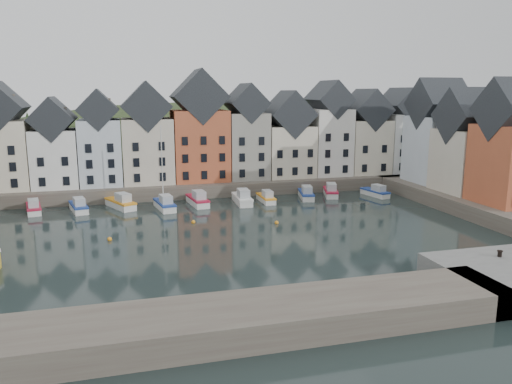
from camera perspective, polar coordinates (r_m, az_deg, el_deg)
name	(u,v)px	position (r m, az deg, el deg)	size (l,w,h in m)	color
ground	(239,239)	(56.23, -1.97, -5.34)	(260.00, 260.00, 0.00)	black
far_quay	(198,183)	(84.72, -6.59, 0.98)	(90.00, 16.00, 2.00)	#50453D
right_quay	(498,205)	(75.64, 25.89, -1.35)	(14.00, 54.00, 2.00)	#50453D
near_wall	(166,330)	(34.10, -10.26, -15.22)	(50.00, 6.00, 2.00)	#50453D
hillside	(183,246)	(114.36, -8.33, -6.12)	(153.60, 70.40, 64.00)	#28341A
far_terrace	(219,137)	(82.24, -4.28, 6.25)	(72.37, 8.16, 17.78)	beige
right_terrace	(471,144)	(77.69, 23.41, 5.09)	(8.30, 24.25, 16.36)	silver
mooring_buoys	(196,228)	(60.53, -6.82, -4.05)	(20.50, 5.50, 0.50)	orange
boat_a	(34,208)	(74.32, -24.07, -1.68)	(2.80, 5.91, 2.18)	silver
boat_b	(79,207)	(72.81, -19.60, -1.59)	(3.09, 6.12, 2.25)	silver
boat_c	(121,203)	(73.05, -15.16, -1.22)	(4.49, 6.69, 2.47)	silver
boat_d	(165,204)	(70.91, -10.38, -1.36)	(2.84, 6.43, 11.86)	silver
boat_e	(198,200)	(72.92, -6.66, -0.92)	(2.76, 6.60, 2.46)	silver
boat_f	(242,199)	(73.39, -1.57, -0.76)	(2.24, 6.59, 2.51)	silver
boat_g	(266,198)	(74.41, 1.18, -0.69)	(1.70, 5.40, 2.07)	silver
boat_h	(306,194)	(77.31, 5.76, -0.24)	(3.12, 6.25, 2.30)	silver
boat_i	(331,191)	(79.70, 8.52, 0.06)	(3.68, 6.44, 2.36)	silver
boat_j	(376,192)	(80.86, 13.52, -0.03)	(2.73, 5.72, 2.11)	silver
mooring_bollard	(500,253)	(48.80, 26.10, -6.32)	(0.48, 0.48, 0.56)	black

